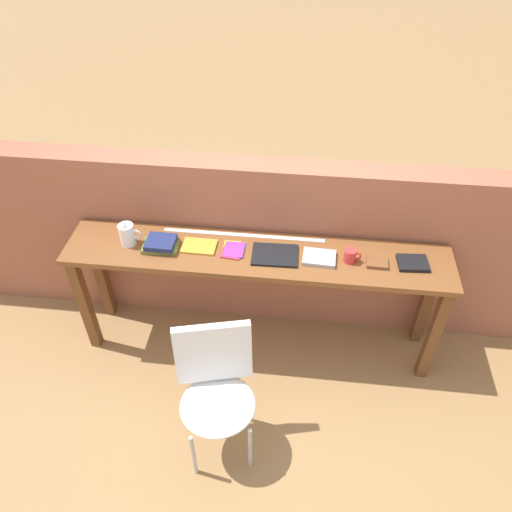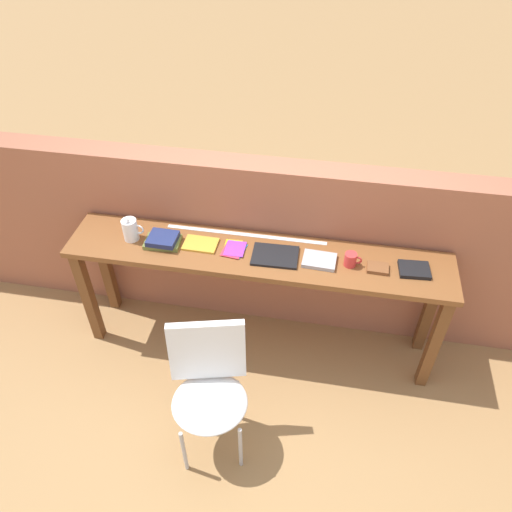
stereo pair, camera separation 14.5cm
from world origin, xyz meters
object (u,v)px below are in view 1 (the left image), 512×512
magazine_cycling (199,246)px  leather_journal_brown (377,263)px  pitcher_white (127,234)px  book_repair_rightmost (413,263)px  chair_white_moulded (216,387)px  pamphlet_pile_colourful (233,250)px  mug (350,256)px  book_open_centre (275,255)px  book_stack_leftmost (161,244)px

magazine_cycling → leather_journal_brown: (1.14, -0.04, 0.00)m
pitcher_white → book_repair_rightmost: bearing=0.1°
chair_white_moulded → pitcher_white: (-0.70, 0.78, 0.43)m
pitcher_white → pamphlet_pile_colourful: bearing=0.7°
mug → leather_journal_brown: bearing=-4.1°
chair_white_moulded → pitcher_white: size_ratio=4.85×
pamphlet_pile_colourful → book_repair_rightmost: bearing=-0.3°
magazine_cycling → chair_white_moulded: bearing=-72.6°
book_open_centre → book_repair_rightmost: bearing=-0.4°
pitcher_white → pamphlet_pile_colourful: size_ratio=0.99×
mug → book_open_centre: bearing=-179.2°
book_open_centre → chair_white_moulded: bearing=-110.3°
pitcher_white → leather_journal_brown: (1.60, -0.02, -0.07)m
chair_white_moulded → book_open_centre: size_ratio=3.05×
mug → book_repair_rightmost: (0.39, 0.01, -0.03)m
leather_journal_brown → magazine_cycling: bearing=179.7°
book_repair_rightmost → chair_white_moulded: bearing=-149.0°
leather_journal_brown → book_repair_rightmost: (0.22, 0.02, 0.00)m
book_stack_leftmost → book_open_centre: bearing=0.2°
book_stack_leftmost → book_open_centre: (0.74, 0.00, -0.02)m
pamphlet_pile_colourful → chair_white_moulded: bearing=-89.5°
pamphlet_pile_colourful → book_repair_rightmost: size_ratio=1.00×
pitcher_white → book_stack_leftmost: 0.22m
magazine_cycling → pamphlet_pile_colourful: (0.23, -0.01, -0.00)m
chair_white_moulded → book_repair_rightmost: bearing=35.0°
chair_white_moulded → leather_journal_brown: leather_journal_brown is taller
book_stack_leftmost → book_repair_rightmost: (1.60, 0.02, -0.02)m
pamphlet_pile_colourful → book_stack_leftmost: bearing=-176.9°
pitcher_white → mug: bearing=-0.3°
chair_white_moulded → mug: 1.14m
chair_white_moulded → magazine_cycling: magazine_cycling is taller
leather_journal_brown → book_stack_leftmost: bearing=-178.6°
chair_white_moulded → book_open_centre: 0.89m
chair_white_moulded → book_open_centre: (0.26, 0.77, 0.36)m
mug → chair_white_moulded: bearing=-133.4°
magazine_cycling → book_open_centre: bearing=-2.3°
chair_white_moulded → magazine_cycling: (-0.23, 0.80, 0.36)m
pitcher_white → mug: 1.43m
book_open_centre → book_stack_leftmost: bearing=178.7°
pamphlet_pile_colourful → book_repair_rightmost: 1.13m
mug → pitcher_white: bearing=179.7°
book_stack_leftmost → book_repair_rightmost: 1.60m
book_open_centre → book_repair_rightmost: book_repair_rightmost is taller
magazine_cycling → book_repair_rightmost: book_repair_rightmost is taller
pitcher_white → book_open_centre: pitcher_white is taller
chair_white_moulded → book_open_centre: bearing=71.2°
book_open_centre → book_repair_rightmost: (0.86, 0.02, 0.00)m
mug → book_repair_rightmost: 0.39m
book_stack_leftmost → leather_journal_brown: bearing=-0.1°
book_open_centre → pamphlet_pile_colourful: bearing=173.7°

